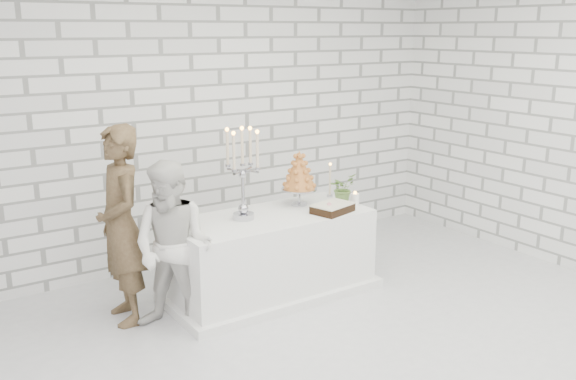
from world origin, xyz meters
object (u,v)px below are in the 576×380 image
object	(u,v)px
cake_table	(271,255)
croquembouche	(299,178)
groom	(121,226)
candelabra	(243,173)
bride	(173,248)

from	to	relation	value
cake_table	croquembouche	world-z (taller)	croquembouche
groom	candelabra	xyz separation A→B (m)	(1.03, -0.19, 0.34)
bride	croquembouche	distance (m)	1.48
bride	candelabra	xyz separation A→B (m)	(0.76, 0.21, 0.46)
cake_table	bride	bearing A→B (deg)	-170.55
groom	croquembouche	xyz separation A→B (m)	(1.68, -0.10, 0.19)
cake_table	groom	bearing A→B (deg)	169.66
candelabra	groom	bearing A→B (deg)	169.31
groom	candelabra	distance (m)	1.10
cake_table	croquembouche	size ratio (longest dim) A/B	3.43
cake_table	bride	xyz separation A→B (m)	(-1.01, -0.17, 0.32)
candelabra	bride	bearing A→B (deg)	-164.56
cake_table	croquembouche	distance (m)	0.76
groom	bride	distance (m)	0.50
bride	croquembouche	size ratio (longest dim) A/B	2.65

